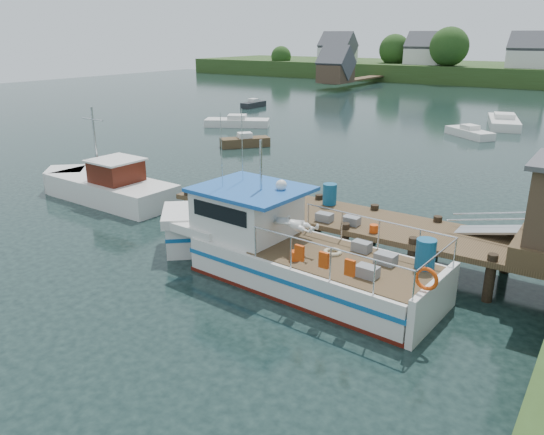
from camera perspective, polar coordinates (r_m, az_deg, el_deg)
The scene contains 9 objects.
ground_plane at distance 21.47m, azimuth 4.45°, elevation -2.67°, with size 160.00×160.00×0.00m, color black.
dock at distance 18.63m, azimuth 22.34°, elevation -0.22°, with size 16.60×3.00×4.78m.
lobster_boat at distance 18.21m, azimuth 0.77°, elevation -3.31°, with size 11.56×4.08×5.54m.
work_boat at distance 28.01m, azimuth -17.47°, elevation 3.30°, with size 8.80×2.98×4.63m.
moored_rowboat at distance 39.86m, azimuth -2.93°, elevation 8.18°, with size 3.22×3.56×1.05m.
moored_a at distance 48.90m, azimuth -3.76°, elevation 10.21°, with size 5.95×4.47×1.05m.
moored_b at distance 46.52m, azimuth 20.46°, elevation 8.57°, with size 4.47×3.91×0.99m.
moored_d at distance 52.99m, azimuth 23.65°, elevation 9.42°, with size 4.13×7.42×1.20m.
moored_e at distance 61.95m, azimuth -2.01°, elevation 12.10°, with size 1.25×3.54×0.97m.
Camera 1 is at (9.66, -17.44, 7.96)m, focal length 35.00 mm.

